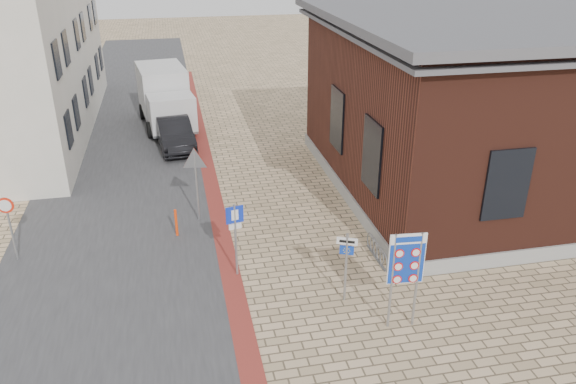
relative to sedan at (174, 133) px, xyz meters
name	(u,v)px	position (x,y,z in m)	size (l,w,h in m)	color
ground	(313,310)	(3.30, -13.86, -0.72)	(120.00, 120.00, 0.00)	tan
road_strip	(130,142)	(-2.20, 1.14, -0.71)	(7.00, 60.00, 0.02)	#38383A
curb_strip	(209,175)	(1.30, -3.86, -0.70)	(0.60, 40.00, 0.02)	maroon
brick_building	(494,100)	(12.30, -6.87, 2.77)	(13.00, 13.00, 6.80)	gray
townhouse_mid	(6,42)	(-7.69, 4.14, 3.85)	(7.40, 6.40, 9.10)	beige
townhouse_far	(32,31)	(-7.69, 10.14, 3.45)	(7.40, 6.40, 8.30)	beige
bike_rack	(377,251)	(5.95, -11.66, -0.45)	(0.08, 1.80, 0.60)	slate
sedan	(174,133)	(0.00, 0.00, 0.00)	(1.52, 4.35, 1.43)	black
box_truck	(165,97)	(-0.33, 3.59, 0.83)	(3.02, 5.98, 2.99)	slate
border_sign	(406,261)	(5.40, -14.96, 1.26)	(0.94, 0.13, 2.76)	gray
essen_sign	(346,258)	(4.30, -13.56, 0.66)	(0.54, 0.27, 2.12)	gray
parking_sign	(235,228)	(1.50, -11.68, 0.89)	(0.52, 0.14, 2.37)	gray
yield_sign	(195,166)	(0.60, -7.86, 1.38)	(0.96, 0.21, 2.72)	gray
speed_sign	(9,219)	(-5.20, -9.36, 0.72)	(0.51, 0.07, 2.18)	gray
bollard	(176,223)	(-0.20, -8.86, -0.22)	(0.09, 0.09, 0.99)	#FF410D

